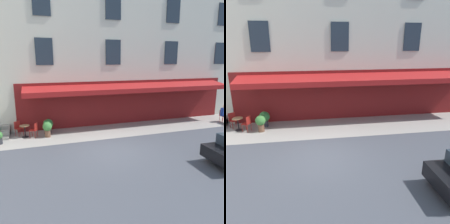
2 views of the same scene
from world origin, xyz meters
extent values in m
plane|color=#42444C|center=(0.00, 0.00, 0.00)|extent=(70.00, 70.00, 0.00)
cube|color=gray|center=(-3.25, -3.40, 0.00)|extent=(20.50, 3.20, 0.01)
cube|color=beige|center=(-4.00, -9.50, 7.50)|extent=(20.00, 9.00, 15.00)
cube|color=maroon|center=(-3.00, -4.97, 1.60)|extent=(16.00, 0.06, 3.20)
cube|color=maroon|center=(-3.00, -4.15, 2.85)|extent=(15.00, 1.70, 0.36)
cube|color=maroon|center=(-3.00, -3.32, 2.62)|extent=(15.00, 0.04, 0.28)
cube|color=#232D38|center=(-11.00, -4.96, 5.20)|extent=(1.10, 0.06, 1.70)
cube|color=#232D38|center=(-6.33, -4.96, 5.20)|extent=(1.10, 0.06, 1.70)
cube|color=#232D38|center=(-1.67, -4.96, 5.20)|extent=(1.10, 0.06, 1.70)
cube|color=#232D38|center=(3.00, -4.96, 5.20)|extent=(1.10, 0.06, 1.70)
cube|color=#232D38|center=(-11.00, -4.96, 8.20)|extent=(1.10, 0.06, 1.70)
cube|color=#232D38|center=(-6.33, -4.96, 8.20)|extent=(1.10, 0.06, 1.70)
cube|color=#232D38|center=(-1.67, -4.96, 8.20)|extent=(1.10, 0.06, 1.70)
cube|color=#232D38|center=(3.00, -4.96, 8.20)|extent=(1.10, 0.06, 1.70)
cylinder|color=maroon|center=(-9.77, -2.70, 0.23)|extent=(0.03, 0.03, 0.45)
cylinder|color=maroon|center=(-9.75, -3.04, 0.23)|extent=(0.03, 0.03, 0.45)
cylinder|color=maroon|center=(-10.09, -3.06, 0.23)|extent=(0.03, 0.03, 0.45)
cube|color=maroon|center=(-9.93, -2.88, 0.47)|extent=(0.42, 0.42, 0.04)
cube|color=maroon|center=(-9.92, -3.06, 0.70)|extent=(0.40, 0.06, 0.42)
cylinder|color=black|center=(4.49, -3.77, 0.01)|extent=(0.40, 0.40, 0.03)
cylinder|color=black|center=(4.49, -3.77, 0.36)|extent=(0.06, 0.06, 0.72)
cylinder|color=#99754C|center=(4.49, -3.77, 0.73)|extent=(0.60, 0.60, 0.03)
cylinder|color=maroon|center=(4.07, -3.77, 0.23)|extent=(0.03, 0.03, 0.45)
cylinder|color=maroon|center=(4.21, -3.46, 0.23)|extent=(0.03, 0.03, 0.45)
cylinder|color=maroon|center=(3.76, -3.63, 0.23)|extent=(0.03, 0.03, 0.45)
cylinder|color=maroon|center=(3.90, -3.32, 0.23)|extent=(0.03, 0.03, 0.45)
cube|color=maroon|center=(3.98, -3.55, 0.47)|extent=(0.53, 0.53, 0.04)
cube|color=maroon|center=(3.82, -3.47, 0.70)|extent=(0.20, 0.38, 0.42)
cylinder|color=maroon|center=(4.86, -3.96, 0.23)|extent=(0.03, 0.03, 0.45)
cylinder|color=maroon|center=(4.60, -4.17, 0.23)|extent=(0.03, 0.03, 0.45)
cylinder|color=maroon|center=(5.08, -4.22, 0.23)|extent=(0.03, 0.03, 0.45)
cylinder|color=maroon|center=(4.81, -4.44, 0.23)|extent=(0.03, 0.03, 0.45)
cube|color=maroon|center=(4.84, -4.20, 0.47)|extent=(0.56, 0.56, 0.04)
cube|color=maroon|center=(4.95, -4.34, 0.70)|extent=(0.33, 0.29, 0.42)
cube|color=#28479E|center=(-9.94, -2.82, 0.79)|extent=(0.51, 0.31, 0.60)
cylinder|color=#28479E|center=(-9.64, -2.80, 0.77)|extent=(0.11, 0.11, 0.53)
cylinder|color=brown|center=(3.16, -3.37, 0.21)|extent=(0.34, 0.34, 0.43)
sphere|color=#3D7A38|center=(3.16, -3.37, 0.67)|extent=(0.57, 0.57, 0.57)
cylinder|color=#2D2D33|center=(3.06, -4.18, 0.18)|extent=(0.38, 0.38, 0.36)
sphere|color=#2D6B33|center=(3.06, -4.18, 0.62)|extent=(0.63, 0.63, 0.63)
cylinder|color=black|center=(-4.18, 2.62, 0.30)|extent=(0.60, 0.20, 0.60)
camera|label=1|loc=(3.74, 11.02, 4.70)|focal=37.47mm
camera|label=2|loc=(0.70, 9.06, 5.01)|focal=35.84mm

